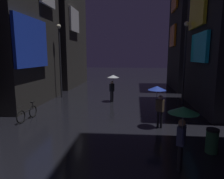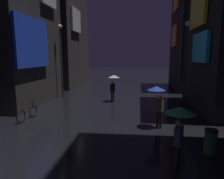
{
  "view_description": "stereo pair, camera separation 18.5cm",
  "coord_description": "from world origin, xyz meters",
  "px_view_note": "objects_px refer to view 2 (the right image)",
  "views": [
    {
      "loc": [
        1.43,
        -1.62,
        3.59
      ],
      "look_at": [
        0.0,
        10.36,
        1.55
      ],
      "focal_mm": 32.0,
      "sensor_mm": 36.0,
      "label": 1
    },
    {
      "loc": [
        1.61,
        -1.6,
        3.59
      ],
      "look_at": [
        0.0,
        10.36,
        1.55
      ],
      "focal_mm": 32.0,
      "sensor_mm": 36.0,
      "label": 2
    }
  ],
  "objects_px": {
    "pedestrian_foreground_right_blue": "(157,95)",
    "streetlamp_left_far": "(61,53)",
    "pedestrian_far_right_clear": "(113,81)",
    "trash_bin": "(211,141)",
    "bicycle_parked_at_storefront": "(28,113)",
    "pedestrian_near_crossing_green": "(180,121)",
    "streetlamp_right_far": "(186,54)"
  },
  "relations": [
    {
      "from": "pedestrian_near_crossing_green",
      "to": "bicycle_parked_at_storefront",
      "type": "height_order",
      "value": "pedestrian_near_crossing_green"
    },
    {
      "from": "pedestrian_far_right_clear",
      "to": "pedestrian_near_crossing_green",
      "type": "height_order",
      "value": "same"
    },
    {
      "from": "bicycle_parked_at_storefront",
      "to": "trash_bin",
      "type": "distance_m",
      "value": 9.33
    },
    {
      "from": "bicycle_parked_at_storefront",
      "to": "trash_bin",
      "type": "xyz_separation_m",
      "value": [
        8.9,
        -2.81,
        0.08
      ]
    },
    {
      "from": "pedestrian_far_right_clear",
      "to": "trash_bin",
      "type": "xyz_separation_m",
      "value": [
        4.64,
        -7.95,
        -1.2
      ]
    },
    {
      "from": "pedestrian_far_right_clear",
      "to": "streetlamp_right_far",
      "type": "xyz_separation_m",
      "value": [
        5.34,
        0.08,
        2.06
      ]
    },
    {
      "from": "streetlamp_right_far",
      "to": "bicycle_parked_at_storefront",
      "type": "bearing_deg",
      "value": -151.5
    },
    {
      "from": "pedestrian_far_right_clear",
      "to": "streetlamp_right_far",
      "type": "relative_size",
      "value": 0.35
    },
    {
      "from": "bicycle_parked_at_storefront",
      "to": "streetlamp_right_far",
      "type": "distance_m",
      "value": 11.42
    },
    {
      "from": "pedestrian_far_right_clear",
      "to": "streetlamp_left_far",
      "type": "xyz_separation_m",
      "value": [
        -4.66,
        1.18,
        2.14
      ]
    },
    {
      "from": "pedestrian_far_right_clear",
      "to": "streetlamp_right_far",
      "type": "bearing_deg",
      "value": 0.86
    },
    {
      "from": "streetlamp_right_far",
      "to": "pedestrian_foreground_right_blue",
      "type": "bearing_deg",
      "value": -113.96
    },
    {
      "from": "pedestrian_foreground_right_blue",
      "to": "streetlamp_right_far",
      "type": "distance_m",
      "value": 6.38
    },
    {
      "from": "pedestrian_foreground_right_blue",
      "to": "streetlamp_right_far",
      "type": "bearing_deg",
      "value": 66.04
    },
    {
      "from": "pedestrian_far_right_clear",
      "to": "streetlamp_left_far",
      "type": "height_order",
      "value": "streetlamp_left_far"
    },
    {
      "from": "pedestrian_near_crossing_green",
      "to": "streetlamp_left_far",
      "type": "bearing_deg",
      "value": 126.61
    },
    {
      "from": "pedestrian_foreground_right_blue",
      "to": "streetlamp_right_far",
      "type": "height_order",
      "value": "streetlamp_right_far"
    },
    {
      "from": "pedestrian_foreground_right_blue",
      "to": "streetlamp_left_far",
      "type": "distance_m",
      "value": 10.27
    },
    {
      "from": "pedestrian_near_crossing_green",
      "to": "bicycle_parked_at_storefront",
      "type": "bearing_deg",
      "value": 150.28
    },
    {
      "from": "streetlamp_right_far",
      "to": "trash_bin",
      "type": "height_order",
      "value": "streetlamp_right_far"
    },
    {
      "from": "pedestrian_far_right_clear",
      "to": "pedestrian_near_crossing_green",
      "type": "distance_m",
      "value": 9.91
    },
    {
      "from": "pedestrian_foreground_right_blue",
      "to": "trash_bin",
      "type": "xyz_separation_m",
      "value": [
        1.75,
        -2.51,
        -1.2
      ]
    },
    {
      "from": "pedestrian_foreground_right_blue",
      "to": "bicycle_parked_at_storefront",
      "type": "distance_m",
      "value": 7.27
    },
    {
      "from": "pedestrian_near_crossing_green",
      "to": "trash_bin",
      "type": "xyz_separation_m",
      "value": [
        1.45,
        1.44,
        -1.2
      ]
    },
    {
      "from": "pedestrian_near_crossing_green",
      "to": "bicycle_parked_at_storefront",
      "type": "distance_m",
      "value": 8.68
    },
    {
      "from": "pedestrian_foreground_right_blue",
      "to": "streetlamp_right_far",
      "type": "xyz_separation_m",
      "value": [
        2.45,
        5.52,
        2.06
      ]
    },
    {
      "from": "pedestrian_near_crossing_green",
      "to": "pedestrian_far_right_clear",
      "type": "bearing_deg",
      "value": 108.79
    },
    {
      "from": "pedestrian_foreground_right_blue",
      "to": "trash_bin",
      "type": "relative_size",
      "value": 2.28
    },
    {
      "from": "bicycle_parked_at_storefront",
      "to": "streetlamp_right_far",
      "type": "height_order",
      "value": "streetlamp_right_far"
    },
    {
      "from": "pedestrian_foreground_right_blue",
      "to": "streetlamp_right_far",
      "type": "relative_size",
      "value": 0.35
    },
    {
      "from": "pedestrian_foreground_right_blue",
      "to": "streetlamp_left_far",
      "type": "height_order",
      "value": "streetlamp_left_far"
    },
    {
      "from": "pedestrian_far_right_clear",
      "to": "pedestrian_near_crossing_green",
      "type": "xyz_separation_m",
      "value": [
        3.19,
        -9.39,
        0.0
      ]
    }
  ]
}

